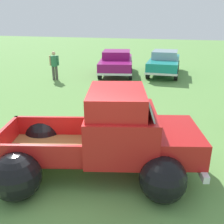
{
  "coord_description": "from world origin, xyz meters",
  "views": [
    {
      "loc": [
        1.81,
        -4.62,
        3.28
      ],
      "look_at": [
        0.0,
        1.64,
        0.84
      ],
      "focal_mm": 40.09,
      "sensor_mm": 36.0,
      "label": 1
    }
  ],
  "objects_px": {
    "show_car_0": "(116,62)",
    "show_car_1": "(164,62)",
    "spectator_1": "(54,64)",
    "vintage_pickup_truck": "(109,141)"
  },
  "relations": [
    {
      "from": "vintage_pickup_truck",
      "to": "spectator_1",
      "type": "relative_size",
      "value": 3.11
    },
    {
      "from": "show_car_1",
      "to": "spectator_1",
      "type": "relative_size",
      "value": 2.85
    },
    {
      "from": "vintage_pickup_truck",
      "to": "spectator_1",
      "type": "xyz_separation_m",
      "value": [
        -5.56,
        7.86,
        0.14
      ]
    },
    {
      "from": "spectator_1",
      "to": "show_car_0",
      "type": "bearing_deg",
      "value": -69.48
    },
    {
      "from": "show_car_1",
      "to": "spectator_1",
      "type": "bearing_deg",
      "value": -61.32
    },
    {
      "from": "vintage_pickup_truck",
      "to": "spectator_1",
      "type": "height_order",
      "value": "vintage_pickup_truck"
    },
    {
      "from": "show_car_0",
      "to": "show_car_1",
      "type": "xyz_separation_m",
      "value": [
        2.85,
        0.83,
        -0.0
      ]
    },
    {
      "from": "spectator_1",
      "to": "show_car_1",
      "type": "bearing_deg",
      "value": -79.77
    },
    {
      "from": "show_car_1",
      "to": "spectator_1",
      "type": "height_order",
      "value": "spectator_1"
    },
    {
      "from": "show_car_0",
      "to": "show_car_1",
      "type": "relative_size",
      "value": 1.05
    }
  ]
}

